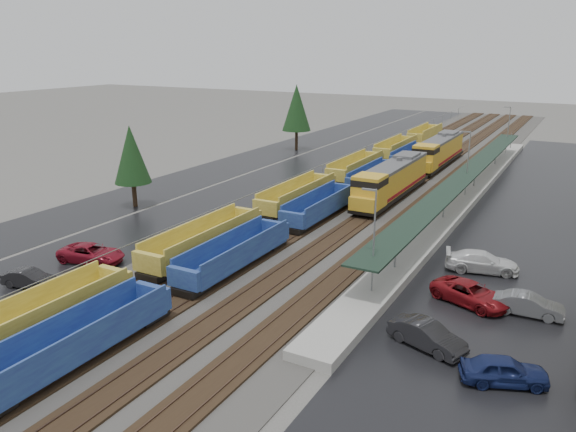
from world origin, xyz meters
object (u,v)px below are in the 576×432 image
at_px(parked_car_west_c, 91,254).
at_px(parked_car_east_e, 529,305).
at_px(parked_car_east_b, 471,294).
at_px(parked_car_east_a, 427,336).
at_px(locomotive_trail, 438,151).
at_px(well_string_yellow, 298,197).
at_px(parked_car_east_d, 504,371).
at_px(locomotive_lead, 391,181).
at_px(well_string_blue, 283,228).
at_px(parked_car_west_b, 30,279).
at_px(parked_car_east_c, 482,262).

relative_size(parked_car_west_c, parked_car_east_e, 1.24).
bearing_deg(parked_car_east_b, parked_car_east_a, -166.58).
xyz_separation_m(locomotive_trail, parked_car_east_b, (13.69, -44.25, -1.61)).
height_order(well_string_yellow, parked_car_east_d, well_string_yellow).
xyz_separation_m(locomotive_lead, parked_car_east_b, (13.69, -23.25, -1.61)).
height_order(well_string_yellow, well_string_blue, well_string_yellow).
distance_m(parked_car_west_b, parked_car_east_b, 31.66).
bearing_deg(parked_car_east_a, well_string_blue, 72.60).
bearing_deg(parked_car_west_c, parked_car_west_b, 167.72).
bearing_deg(parked_car_west_c, parked_car_east_c, -76.14).
bearing_deg(parked_car_east_b, well_string_blue, 94.92).
distance_m(locomotive_lead, locomotive_trail, 21.00).
bearing_deg(locomotive_trail, parked_car_east_b, -72.81).
bearing_deg(locomotive_trail, locomotive_lead, -90.00).
xyz_separation_m(well_string_yellow, parked_car_east_b, (21.69, -15.63, -0.47)).
height_order(parked_car_east_a, parked_car_east_d, parked_car_east_a).
bearing_deg(parked_car_west_b, well_string_yellow, -26.87).
bearing_deg(parked_car_west_b, parked_car_east_a, -91.33).
distance_m(well_string_blue, parked_car_east_c, 17.32).
bearing_deg(well_string_blue, parked_car_east_a, -36.89).
bearing_deg(well_string_yellow, parked_car_west_c, -107.59).
xyz_separation_m(well_string_yellow, parked_car_east_c, (21.28, -9.26, -0.42)).
relative_size(parked_car_west_b, parked_car_west_c, 0.75).
height_order(well_string_yellow, parked_car_west_c, well_string_yellow).
bearing_deg(parked_car_east_b, parked_car_west_b, 135.28).
distance_m(well_string_yellow, parked_car_east_e, 29.78).
relative_size(locomotive_trail, parked_car_west_b, 4.79).
relative_size(locomotive_trail, parked_car_east_e, 4.43).
xyz_separation_m(parked_car_west_c, parked_car_east_b, (28.87, 6.99, -0.00)).
distance_m(locomotive_lead, well_string_yellow, 11.11).
relative_size(well_string_yellow, well_string_blue, 1.26).
bearing_deg(parked_car_east_a, parked_car_east_c, 16.94).
relative_size(parked_car_west_b, parked_car_east_d, 0.91).
xyz_separation_m(parked_car_west_b, parked_car_east_c, (28.55, 19.14, 0.13)).
bearing_deg(parked_car_east_a, parked_car_east_e, -13.30).
bearing_deg(parked_car_east_e, locomotive_trail, 18.76).
distance_m(locomotive_lead, parked_car_east_b, 27.03).
distance_m(locomotive_lead, well_string_blue, 18.47).
bearing_deg(parked_car_east_b, well_string_yellow, 75.72).
bearing_deg(well_string_yellow, well_string_blue, -68.90).
bearing_deg(parked_car_east_d, well_string_blue, 34.26).
height_order(parked_car_east_c, parked_car_east_d, parked_car_east_c).
distance_m(parked_car_east_b, parked_car_east_d, 9.62).
distance_m(parked_car_east_a, parked_car_east_d, 4.86).
bearing_deg(well_string_yellow, parked_car_east_b, -35.77).
distance_m(parked_car_west_c, parked_car_east_b, 29.70).
xyz_separation_m(parked_car_east_b, parked_car_east_d, (3.53, -8.95, 0.01)).
relative_size(parked_car_east_c, parked_car_east_e, 1.26).
relative_size(locomotive_trail, parked_car_east_a, 4.15).
xyz_separation_m(locomotive_lead, well_string_blue, (-4.00, -17.99, -1.19)).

